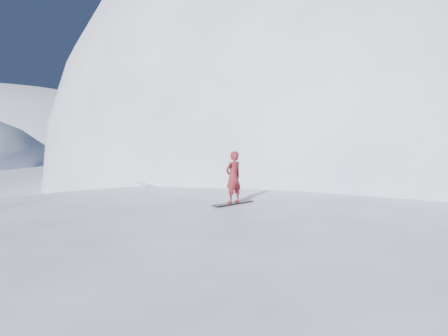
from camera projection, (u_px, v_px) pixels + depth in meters
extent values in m
plane|color=white|center=(232.00, 297.00, 11.54)|extent=(400.00, 400.00, 0.00)
ellipsoid|color=white|center=(231.00, 262.00, 14.69)|extent=(36.00, 28.00, 4.80)
ellipsoid|color=white|center=(345.00, 178.00, 42.95)|extent=(60.00, 56.00, 56.00)
ellipsoid|color=white|center=(266.00, 190.00, 33.57)|extent=(28.00, 24.00, 18.00)
ellipsoid|color=white|center=(139.00, 247.00, 16.61)|extent=(7.00, 6.30, 1.00)
ellipsoid|color=white|center=(353.00, 241.00, 17.49)|extent=(4.00, 3.60, 0.60)
cube|color=black|center=(233.00, 203.00, 13.19)|extent=(1.61, 0.92, 0.03)
imported|color=maroon|center=(233.00, 177.00, 13.12)|extent=(0.73, 0.62, 1.71)
cube|color=silver|center=(151.00, 190.00, 16.28)|extent=(0.61, 5.98, 0.04)
cube|color=silver|center=(163.00, 189.00, 16.43)|extent=(1.21, 5.90, 0.04)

